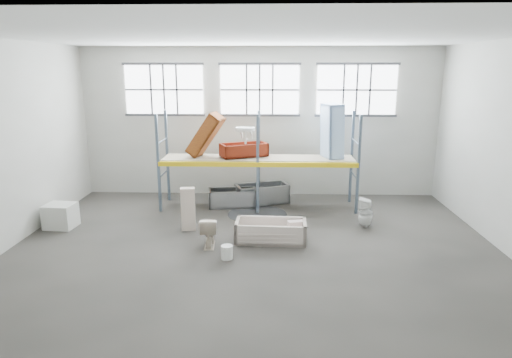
{
  "coord_description": "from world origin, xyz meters",
  "views": [
    {
      "loc": [
        0.42,
        -10.24,
        4.32
      ],
      "look_at": [
        0.0,
        1.5,
        1.4
      ],
      "focal_mm": 31.53,
      "sensor_mm": 36.0,
      "label": 1
    }
  ],
  "objects_px": {
    "steel_tub_left": "(232,198)",
    "carton_near": "(61,216)",
    "toilet_white": "(366,213)",
    "steel_tub_right": "(262,194)",
    "toilet_beige": "(209,231)",
    "rust_tub_flat": "(244,150)",
    "blue_tub_upright": "(332,132)",
    "bathtub_beige": "(271,231)",
    "bucket": "(227,252)",
    "cistern_tall": "(188,209)"
  },
  "relations": [
    {
      "from": "rust_tub_flat",
      "to": "carton_near",
      "type": "bearing_deg",
      "value": -155.99
    },
    {
      "from": "bucket",
      "to": "steel_tub_left",
      "type": "bearing_deg",
      "value": 93.16
    },
    {
      "from": "bathtub_beige",
      "to": "rust_tub_flat",
      "type": "bearing_deg",
      "value": 108.36
    },
    {
      "from": "toilet_white",
      "to": "steel_tub_right",
      "type": "distance_m",
      "value": 3.68
    },
    {
      "from": "toilet_white",
      "to": "carton_near",
      "type": "bearing_deg",
      "value": -73.45
    },
    {
      "from": "toilet_beige",
      "to": "carton_near",
      "type": "bearing_deg",
      "value": -19.2
    },
    {
      "from": "steel_tub_left",
      "to": "carton_near",
      "type": "xyz_separation_m",
      "value": [
        -4.59,
        -2.13,
        0.06
      ]
    },
    {
      "from": "cistern_tall",
      "to": "steel_tub_right",
      "type": "xyz_separation_m",
      "value": [
        1.95,
        2.61,
        -0.28
      ]
    },
    {
      "from": "cistern_tall",
      "to": "carton_near",
      "type": "xyz_separation_m",
      "value": [
        -3.58,
        0.07,
        -0.26
      ]
    },
    {
      "from": "toilet_white",
      "to": "rust_tub_flat",
      "type": "bearing_deg",
      "value": -104.26
    },
    {
      "from": "toilet_beige",
      "to": "carton_near",
      "type": "xyz_separation_m",
      "value": [
        -4.3,
        1.19,
        -0.05
      ]
    },
    {
      "from": "bathtub_beige",
      "to": "toilet_beige",
      "type": "height_order",
      "value": "toilet_beige"
    },
    {
      "from": "toilet_beige",
      "to": "carton_near",
      "type": "distance_m",
      "value": 4.46
    },
    {
      "from": "steel_tub_left",
      "to": "rust_tub_flat",
      "type": "xyz_separation_m",
      "value": [
        0.37,
        0.08,
        1.54
      ]
    },
    {
      "from": "carton_near",
      "to": "bucket",
      "type": "bearing_deg",
      "value": -22.12
    },
    {
      "from": "bathtub_beige",
      "to": "steel_tub_right",
      "type": "height_order",
      "value": "steel_tub_right"
    },
    {
      "from": "cistern_tall",
      "to": "rust_tub_flat",
      "type": "distance_m",
      "value": 2.93
    },
    {
      "from": "bathtub_beige",
      "to": "toilet_beige",
      "type": "distance_m",
      "value": 1.59
    },
    {
      "from": "toilet_beige",
      "to": "toilet_white",
      "type": "bearing_deg",
      "value": -163.91
    },
    {
      "from": "bathtub_beige",
      "to": "steel_tub_left",
      "type": "relative_size",
      "value": 1.2
    },
    {
      "from": "toilet_white",
      "to": "bathtub_beige",
      "type": "bearing_deg",
      "value": -52.64
    },
    {
      "from": "blue_tub_upright",
      "to": "bathtub_beige",
      "type": "bearing_deg",
      "value": -121.53
    },
    {
      "from": "steel_tub_right",
      "to": "toilet_beige",
      "type": "bearing_deg",
      "value": -108.27
    },
    {
      "from": "toilet_beige",
      "to": "carton_near",
      "type": "height_order",
      "value": "toilet_beige"
    },
    {
      "from": "steel_tub_left",
      "to": "blue_tub_upright",
      "type": "bearing_deg",
      "value": 1.83
    },
    {
      "from": "bathtub_beige",
      "to": "toilet_beige",
      "type": "xyz_separation_m",
      "value": [
        -1.53,
        -0.39,
        0.12
      ]
    },
    {
      "from": "rust_tub_flat",
      "to": "toilet_beige",
      "type": "bearing_deg",
      "value": -101.08
    },
    {
      "from": "steel_tub_left",
      "to": "steel_tub_right",
      "type": "relative_size",
      "value": 0.9
    },
    {
      "from": "blue_tub_upright",
      "to": "carton_near",
      "type": "height_order",
      "value": "blue_tub_upright"
    },
    {
      "from": "steel_tub_right",
      "to": "bucket",
      "type": "relative_size",
      "value": 5.2
    },
    {
      "from": "steel_tub_left",
      "to": "blue_tub_upright",
      "type": "height_order",
      "value": "blue_tub_upright"
    },
    {
      "from": "toilet_white",
      "to": "carton_near",
      "type": "distance_m",
      "value": 8.45
    },
    {
      "from": "toilet_white",
      "to": "bucket",
      "type": "relative_size",
      "value": 2.61
    },
    {
      "from": "toilet_beige",
      "to": "toilet_white",
      "type": "distance_m",
      "value": 4.41
    },
    {
      "from": "steel_tub_left",
      "to": "bucket",
      "type": "relative_size",
      "value": 4.67
    },
    {
      "from": "rust_tub_flat",
      "to": "steel_tub_right",
      "type": "bearing_deg",
      "value": 30.48
    },
    {
      "from": "bathtub_beige",
      "to": "bucket",
      "type": "relative_size",
      "value": 5.58
    },
    {
      "from": "cistern_tall",
      "to": "rust_tub_flat",
      "type": "relative_size",
      "value": 0.82
    },
    {
      "from": "bathtub_beige",
      "to": "bucket",
      "type": "bearing_deg",
      "value": -128.95
    },
    {
      "from": "blue_tub_upright",
      "to": "steel_tub_right",
      "type": "bearing_deg",
      "value": 171.74
    },
    {
      "from": "steel_tub_left",
      "to": "rust_tub_flat",
      "type": "height_order",
      "value": "rust_tub_flat"
    },
    {
      "from": "blue_tub_upright",
      "to": "steel_tub_left",
      "type": "bearing_deg",
      "value": -178.17
    },
    {
      "from": "rust_tub_flat",
      "to": "carton_near",
      "type": "distance_m",
      "value": 5.63
    },
    {
      "from": "steel_tub_left",
      "to": "carton_near",
      "type": "bearing_deg",
      "value": -155.08
    },
    {
      "from": "toilet_beige",
      "to": "steel_tub_right",
      "type": "relative_size",
      "value": 0.46
    },
    {
      "from": "bathtub_beige",
      "to": "rust_tub_flat",
      "type": "xyz_separation_m",
      "value": [
        -0.87,
        3.01,
        1.56
      ]
    },
    {
      "from": "bathtub_beige",
      "to": "toilet_beige",
      "type": "relative_size",
      "value": 2.36
    },
    {
      "from": "steel_tub_left",
      "to": "carton_near",
      "type": "height_order",
      "value": "carton_near"
    },
    {
      "from": "rust_tub_flat",
      "to": "blue_tub_upright",
      "type": "relative_size",
      "value": 0.84
    },
    {
      "from": "toilet_white",
      "to": "cistern_tall",
      "type": "bearing_deg",
      "value": -71.19
    }
  ]
}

